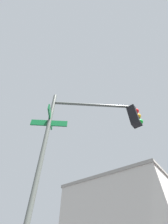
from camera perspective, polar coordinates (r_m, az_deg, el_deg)
traffic_signal_near at (r=4.32m, az=2.80°, el=-8.07°), size 2.67×2.44×5.60m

